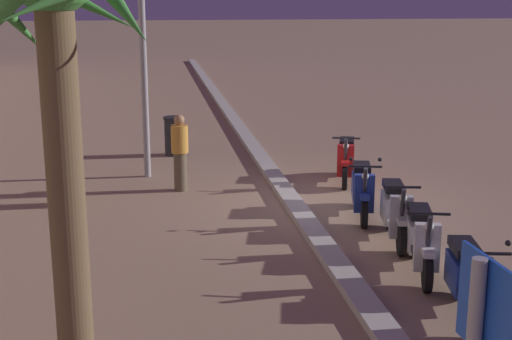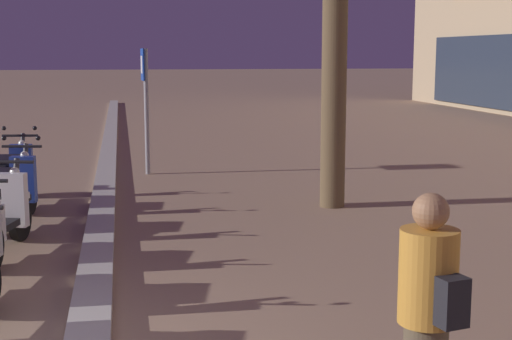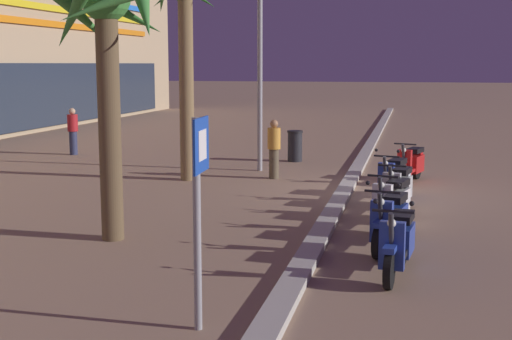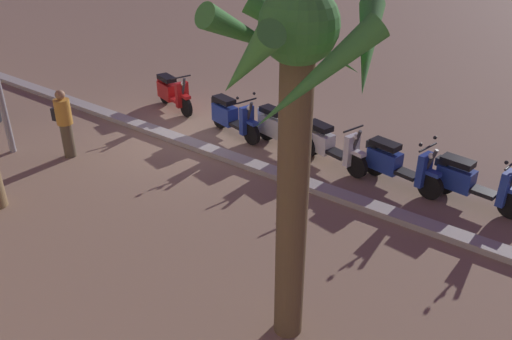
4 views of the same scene
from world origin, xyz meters
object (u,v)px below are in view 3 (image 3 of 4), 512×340
object	(u,v)px
palm_tree_near_sign	(185,20)
scooter_silver_mid_rear	(398,189)
pedestrian_strolling_near_curb	(73,130)
pedestrian_window_shopping	(274,148)
crossing_sign	(198,199)
palm_tree_by_mall_entrance	(107,44)
scooter_blue_tail_end	(391,220)
litter_bin	(295,146)
scooter_blue_second_in_line	(393,178)
scooter_red_last_in_row	(411,164)
street_lamp	(260,13)
scooter_white_mid_front	(393,202)
scooter_blue_gap_after_mid	(398,242)

from	to	relation	value
palm_tree_near_sign	scooter_silver_mid_rear	bearing A→B (deg)	-116.77
pedestrian_strolling_near_curb	pedestrian_window_shopping	world-z (taller)	pedestrian_window_shopping
crossing_sign	pedestrian_strolling_near_curb	size ratio (longest dim) A/B	1.56
scooter_silver_mid_rear	palm_tree_by_mall_entrance	distance (m)	6.45
scooter_blue_tail_end	crossing_sign	bearing A→B (deg)	154.54
pedestrian_strolling_near_curb	litter_bin	bearing A→B (deg)	-89.68
scooter_silver_mid_rear	litter_bin	xyz separation A→B (m)	(6.74, 3.27, 0.03)
scooter_blue_tail_end	litter_bin	size ratio (longest dim) A/B	1.90
scooter_blue_second_in_line	pedestrian_strolling_near_curb	size ratio (longest dim) A/B	1.14
scooter_red_last_in_row	pedestrian_window_shopping	bearing A→B (deg)	94.76
scooter_silver_mid_rear	palm_tree_by_mall_entrance	world-z (taller)	palm_tree_by_mall_entrance
scooter_silver_mid_rear	litter_bin	size ratio (longest dim) A/B	1.87
pedestrian_strolling_near_curb	street_lamp	distance (m)	7.89
scooter_white_mid_front	palm_tree_near_sign	world-z (taller)	palm_tree_near_sign
palm_tree_near_sign	pedestrian_window_shopping	world-z (taller)	palm_tree_near_sign
pedestrian_strolling_near_curb	pedestrian_window_shopping	size ratio (longest dim) A/B	1.00
scooter_white_mid_front	crossing_sign	size ratio (longest dim) A/B	0.76
scooter_blue_gap_after_mid	palm_tree_near_sign	xyz separation A→B (m)	(6.98, 5.50, 3.60)
scooter_blue_second_in_line	pedestrian_strolling_near_curb	world-z (taller)	pedestrian_strolling_near_curb
scooter_blue_gap_after_mid	scooter_blue_second_in_line	bearing A→B (deg)	2.45
scooter_silver_mid_rear	palm_tree_near_sign	size ratio (longest dim) A/B	0.33
pedestrian_window_shopping	scooter_white_mid_front	bearing A→B (deg)	-146.07
pedestrian_window_shopping	palm_tree_by_mall_entrance	bearing A→B (deg)	168.22
scooter_silver_mid_rear	scooter_blue_second_in_line	size ratio (longest dim) A/B	1.01
scooter_blue_tail_end	scooter_silver_mid_rear	size ratio (longest dim) A/B	1.02
pedestrian_window_shopping	palm_tree_near_sign	bearing A→B (deg)	108.74
scooter_blue_second_in_line	palm_tree_by_mall_entrance	xyz separation A→B (m)	(-4.74, 4.56, 2.83)
scooter_white_mid_front	crossing_sign	world-z (taller)	crossing_sign
crossing_sign	pedestrian_window_shopping	world-z (taller)	crossing_sign
scooter_red_last_in_row	scooter_blue_second_in_line	bearing A→B (deg)	171.06
scooter_white_mid_front	litter_bin	size ratio (longest dim) A/B	1.92
pedestrian_strolling_near_curb	pedestrian_window_shopping	bearing A→B (deg)	-113.68
street_lamp	scooter_silver_mid_rear	bearing A→B (deg)	-140.04
crossing_sign	palm_tree_near_sign	bearing A→B (deg)	19.19
palm_tree_near_sign	street_lamp	distance (m)	2.47
scooter_blue_second_in_line	scooter_blue_tail_end	bearing A→B (deg)	-178.90
scooter_blue_gap_after_mid	scooter_silver_mid_rear	xyz separation A→B (m)	(4.26, 0.10, 0.01)
scooter_white_mid_front	palm_tree_by_mall_entrance	size ratio (longest dim) A/B	0.41
palm_tree_near_sign	pedestrian_strolling_near_curb	xyz separation A→B (m)	(3.97, 5.28, -3.24)
scooter_blue_tail_end	scooter_white_mid_front	bearing A→B (deg)	0.47
scooter_red_last_in_row	street_lamp	xyz separation A→B (m)	(0.94, 4.16, 3.89)
scooter_blue_second_in_line	scooter_white_mid_front	bearing A→B (deg)	-178.53
scooter_white_mid_front	pedestrian_window_shopping	xyz separation A→B (m)	(4.76, 3.20, 0.37)
scooter_blue_gap_after_mid	scooter_silver_mid_rear	world-z (taller)	scooter_blue_gap_after_mid
scooter_blue_second_in_line	scooter_red_last_in_row	bearing A→B (deg)	-8.94
scooter_red_last_in_row	palm_tree_by_mall_entrance	size ratio (longest dim) A/B	0.38
scooter_blue_gap_after_mid	scooter_blue_second_in_line	world-z (taller)	same
crossing_sign	pedestrian_window_shopping	bearing A→B (deg)	6.82
scooter_blue_tail_end	pedestrian_window_shopping	bearing A→B (deg)	27.04
scooter_silver_mid_rear	street_lamp	size ratio (longest dim) A/B	0.25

